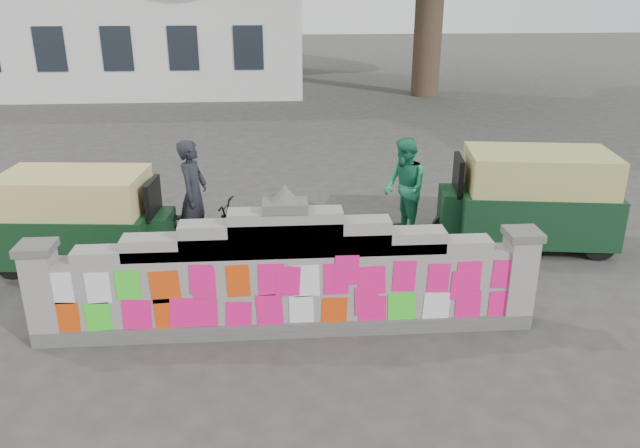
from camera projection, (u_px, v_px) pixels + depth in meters
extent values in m
plane|color=#383533|center=(288.00, 330.00, 8.18)|extent=(100.00, 100.00, 0.00)
cube|color=#4C4C49|center=(288.00, 324.00, 8.15)|extent=(6.40, 0.42, 0.20)
cube|color=gray|center=(287.00, 290.00, 7.96)|extent=(6.40, 0.32, 1.00)
cube|color=gray|center=(286.00, 249.00, 7.76)|extent=(5.20, 0.32, 0.14)
cube|color=gray|center=(286.00, 244.00, 7.73)|extent=(4.00, 0.32, 0.28)
cube|color=gray|center=(286.00, 238.00, 7.70)|extent=(2.60, 0.32, 0.44)
cube|color=gray|center=(286.00, 232.00, 7.68)|extent=(1.40, 0.32, 0.58)
cube|color=#4C4C49|center=(285.00, 206.00, 7.55)|extent=(0.55, 0.36, 0.12)
cone|color=#4C4C49|center=(285.00, 193.00, 7.49)|extent=(0.36, 0.36, 0.22)
cube|color=gray|center=(44.00, 296.00, 7.75)|extent=(0.36, 0.40, 1.24)
cube|color=#4C4C49|center=(35.00, 248.00, 7.51)|extent=(0.44, 0.44, 0.10)
cube|color=gray|center=(517.00, 281.00, 8.16)|extent=(0.36, 0.40, 1.24)
cube|color=#4C4C49|center=(523.00, 234.00, 7.92)|extent=(0.44, 0.44, 0.10)
cylinder|color=#38281E|center=(429.00, 17.00, 24.24)|extent=(1.10, 1.10, 6.00)
imported|color=black|center=(196.00, 230.00, 10.09)|extent=(2.08, 1.14, 1.04)
imported|color=black|center=(195.00, 209.00, 9.96)|extent=(0.56, 0.72, 1.76)
imported|color=#24855D|center=(404.00, 188.00, 10.99)|extent=(0.85, 0.99, 1.77)
cube|color=#103219|center=(80.00, 233.00, 9.92)|extent=(2.48, 1.50, 0.79)
cube|color=tan|center=(73.00, 192.00, 9.67)|extent=(2.28, 1.44, 0.59)
cube|color=#103219|center=(157.00, 234.00, 9.90)|extent=(0.56, 0.73, 0.69)
cube|color=black|center=(153.00, 198.00, 9.68)|extent=(0.14, 0.69, 0.59)
cylinder|color=black|center=(164.00, 251.00, 10.00)|extent=(0.50, 0.17, 0.49)
cylinder|color=black|center=(11.00, 264.00, 9.54)|extent=(0.50, 0.17, 0.49)
cylinder|color=black|center=(42.00, 237.00, 10.55)|extent=(0.50, 0.17, 0.49)
cube|color=#10321B|center=(534.00, 212.00, 10.68)|extent=(2.73, 1.74, 0.85)
cube|color=tan|center=(539.00, 171.00, 10.41)|extent=(2.51, 1.66, 0.64)
cube|color=#10321B|center=(455.00, 211.00, 10.77)|extent=(0.64, 0.82, 0.75)
cube|color=black|center=(458.00, 175.00, 10.54)|extent=(0.19, 0.75, 0.64)
cylinder|color=black|center=(448.00, 228.00, 10.89)|extent=(0.55, 0.20, 0.53)
cylinder|color=black|center=(578.00, 219.00, 11.27)|extent=(0.55, 0.20, 0.53)
cylinder|color=black|center=(600.00, 245.00, 10.18)|extent=(0.55, 0.20, 0.53)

